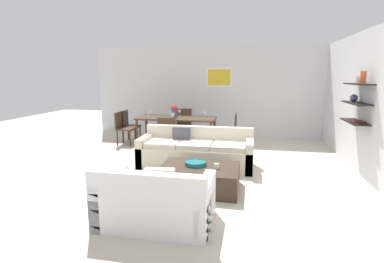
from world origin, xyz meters
TOP-DOWN VIEW (x-y plane):
  - ground_plane at (0.00, 0.00)m, footprint 18.00×18.00m
  - back_wall_unit at (0.30, 3.53)m, footprint 8.40×0.09m
  - right_wall_shelf_unit at (3.03, 0.60)m, footprint 0.34×8.20m
  - sofa_beige at (-0.14, 0.34)m, footprint 2.31×0.90m
  - loveseat_white at (-0.19, -2.17)m, footprint 1.40×0.90m
  - coffee_table at (0.14, -0.92)m, footprint 1.29×0.93m
  - decorative_bowl at (0.07, -0.84)m, footprint 0.36×0.36m
  - candle_jar at (0.43, -0.95)m, footprint 0.08×0.08m
  - dining_table at (-0.99, 2.08)m, footprint 2.07×0.84m
  - dining_chair_foot at (-0.99, 1.25)m, footprint 0.44×0.44m
  - dining_chair_head at (-0.99, 2.91)m, footprint 0.44×0.44m
  - dining_chair_right_far at (0.45, 2.27)m, footprint 0.44×0.44m
  - dining_chair_left_near at (-2.44, 1.89)m, footprint 0.44×0.44m
  - dining_chair_left_far at (-2.44, 2.27)m, footprint 0.44×0.44m
  - wine_glass_left_far at (-1.74, 2.18)m, footprint 0.07×0.07m
  - wine_glass_head at (-0.99, 2.44)m, footprint 0.08×0.08m
  - wine_glass_left_near at (-1.74, 1.97)m, footprint 0.06×0.06m
  - wine_glass_right_far at (-0.25, 2.18)m, footprint 0.07×0.07m
  - wine_glass_foot at (-0.99, 1.71)m, footprint 0.08×0.08m
  - centerpiece_vase at (-1.06, 2.13)m, footprint 0.16×0.16m

SIDE VIEW (x-z plane):
  - ground_plane at x=0.00m, z-range 0.00..0.00m
  - coffee_table at x=0.14m, z-range 0.00..0.38m
  - sofa_beige at x=-0.14m, z-range -0.10..0.68m
  - loveseat_white at x=-0.19m, z-range -0.10..0.68m
  - decorative_bowl at x=0.07m, z-range 0.38..0.45m
  - candle_jar at x=0.43m, z-range 0.38..0.46m
  - dining_chair_foot at x=-0.99m, z-range 0.06..0.94m
  - dining_chair_head at x=-0.99m, z-range 0.06..0.94m
  - dining_chair_right_far at x=0.45m, z-range 0.06..0.94m
  - dining_chair_left_near at x=-2.44m, z-range 0.06..0.94m
  - dining_chair_left_far at x=-2.44m, z-range 0.06..0.94m
  - dining_table at x=-0.99m, z-range 0.31..1.06m
  - wine_glass_left_near at x=-1.74m, z-range 0.78..0.94m
  - wine_glass_right_far at x=-0.25m, z-range 0.79..0.95m
  - wine_glass_left_far at x=-1.74m, z-range 0.78..0.95m
  - wine_glass_foot at x=-0.99m, z-range 0.79..0.95m
  - wine_glass_head at x=-0.99m, z-range 0.79..0.95m
  - centerpiece_vase at x=-1.06m, z-range 0.76..1.09m
  - right_wall_shelf_unit at x=3.03m, z-range 0.00..2.70m
  - back_wall_unit at x=0.30m, z-range 0.00..2.70m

